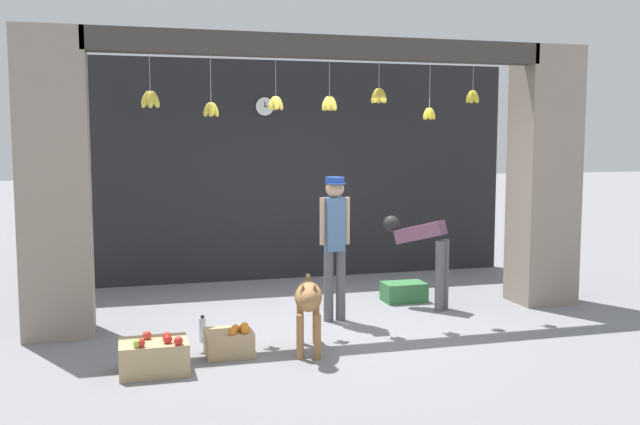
% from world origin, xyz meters
% --- Properties ---
extents(ground_plane, '(60.00, 60.00, 0.00)m').
position_xyz_m(ground_plane, '(0.00, 0.00, 0.00)').
color(ground_plane, gray).
extents(shop_back_wall, '(7.01, 0.12, 3.15)m').
position_xyz_m(shop_back_wall, '(0.00, 2.68, 1.58)').
color(shop_back_wall, '#232326').
rests_on(shop_back_wall, ground_plane).
extents(shop_pillar_left, '(0.70, 0.60, 3.15)m').
position_xyz_m(shop_pillar_left, '(-2.85, 0.30, 1.58)').
color(shop_pillar_left, gray).
rests_on(shop_pillar_left, ground_plane).
extents(shop_pillar_right, '(0.70, 0.60, 3.15)m').
position_xyz_m(shop_pillar_right, '(2.85, 0.30, 1.58)').
color(shop_pillar_right, gray).
rests_on(shop_pillar_right, ground_plane).
extents(storefront_awning, '(5.11, 0.26, 0.91)m').
position_xyz_m(storefront_awning, '(0.00, 0.12, 2.99)').
color(storefront_awning, '#3D3833').
extents(dog, '(0.42, 0.96, 0.73)m').
position_xyz_m(dog, '(-0.50, -0.99, 0.51)').
color(dog, '#9E7042').
rests_on(dog, ground_plane).
extents(shopkeeper, '(0.34, 0.27, 1.62)m').
position_xyz_m(shopkeeper, '(0.08, 0.08, 0.95)').
color(shopkeeper, '#56565B').
rests_on(shopkeeper, ground_plane).
extents(worker_stooping, '(0.67, 0.70, 1.10)m').
position_xyz_m(worker_stooping, '(1.31, 0.41, 0.73)').
color(worker_stooping, '#56565B').
rests_on(worker_stooping, ground_plane).
extents(fruit_crate_oranges, '(0.44, 0.39, 0.31)m').
position_xyz_m(fruit_crate_oranges, '(-1.25, -0.88, 0.13)').
color(fruit_crate_oranges, tan).
rests_on(fruit_crate_oranges, ground_plane).
extents(fruit_crate_apples, '(0.59, 0.44, 0.36)m').
position_xyz_m(fruit_crate_apples, '(-1.96, -1.21, 0.15)').
color(fruit_crate_apples, tan).
rests_on(fruit_crate_apples, ground_plane).
extents(produce_box_green, '(0.53, 0.35, 0.24)m').
position_xyz_m(produce_box_green, '(1.20, 0.77, 0.12)').
color(produce_box_green, '#387A42').
rests_on(produce_box_green, ground_plane).
extents(water_bottle, '(0.07, 0.07, 0.27)m').
position_xyz_m(water_bottle, '(-1.44, -0.36, 0.13)').
color(water_bottle, silver).
rests_on(water_bottle, ground_plane).
extents(wall_clock, '(0.27, 0.03, 0.27)m').
position_xyz_m(wall_clock, '(-0.20, 2.60, 2.50)').
color(wall_clock, black).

